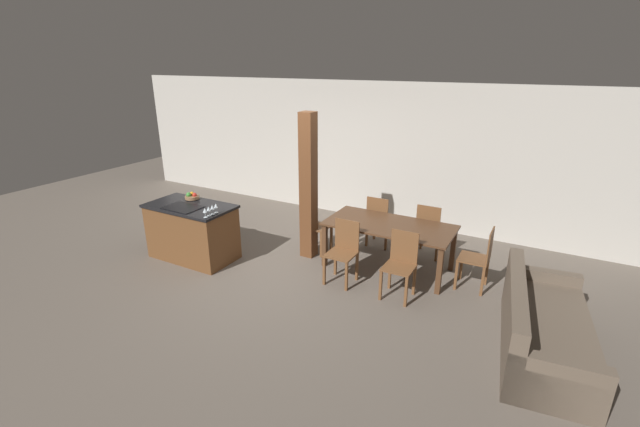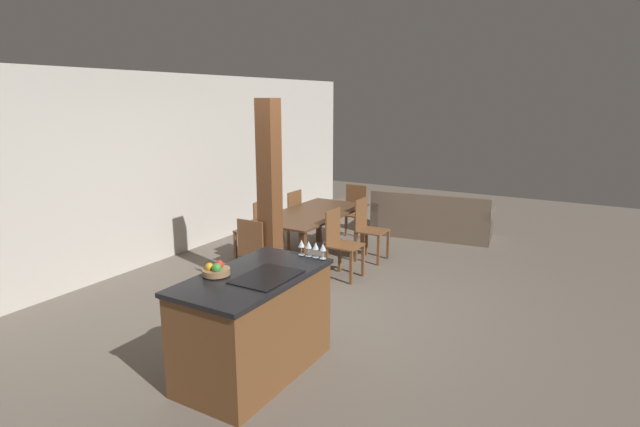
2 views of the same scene
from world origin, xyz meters
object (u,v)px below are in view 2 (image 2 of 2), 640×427
(wine_glass_middle, at_px, (316,246))
(dining_chair_far_right, at_px, (289,217))
(fruit_bowl, at_px, (216,270))
(wine_glass_far, at_px, (309,245))
(wine_glass_end, at_px, (302,244))
(dining_chair_near_left, at_px, (341,242))
(wine_glass_near, at_px, (323,248))
(dining_chair_far_left, at_px, (256,229))
(timber_post, at_px, (270,199))
(couch, at_px, (432,220))
(kitchen_island, at_px, (254,324))
(dining_chair_head_end, at_px, (257,252))
(dining_chair_near_right, at_px, (368,228))
(dining_chair_foot_end, at_px, (353,211))
(dining_table, at_px, (312,218))

(wine_glass_middle, xyz_separation_m, dining_chair_far_right, (2.71, 2.12, -0.54))
(fruit_bowl, bearing_deg, wine_glass_far, -26.28)
(wine_glass_end, bearing_deg, dining_chair_near_left, 16.97)
(fruit_bowl, height_order, wine_glass_middle, wine_glass_middle)
(wine_glass_middle, distance_m, dining_chair_far_right, 3.48)
(wine_glass_near, height_order, dining_chair_far_left, wine_glass_near)
(fruit_bowl, bearing_deg, timber_post, 22.45)
(wine_glass_near, relative_size, wine_glass_far, 1.00)
(fruit_bowl, height_order, couch, fruit_bowl)
(kitchen_island, relative_size, dining_chair_head_end, 1.54)
(dining_chair_far_left, bearing_deg, wine_glass_far, 47.84)
(timber_post, bearing_deg, dining_chair_near_right, -16.11)
(fruit_bowl, relative_size, dining_chair_head_end, 0.26)
(timber_post, bearing_deg, dining_chair_foot_end, 4.33)
(dining_chair_far_right, bearing_deg, dining_table, 58.37)
(wine_glass_far, bearing_deg, couch, 3.09)
(kitchen_island, distance_m, dining_chair_far_right, 3.83)
(wine_glass_middle, distance_m, wine_glass_end, 0.15)
(dining_chair_far_left, height_order, dining_chair_far_right, same)
(kitchen_island, xyz_separation_m, wine_glass_middle, (0.63, -0.24, 0.56))
(dining_chair_near_left, relative_size, dining_chair_near_right, 1.00)
(wine_glass_far, bearing_deg, timber_post, 49.44)
(wine_glass_middle, bearing_deg, wine_glass_near, -90.00)
(wine_glass_far, xyz_separation_m, dining_chair_far_left, (1.85, 2.04, -0.54))
(dining_chair_near_right, bearing_deg, timber_post, 163.89)
(wine_glass_near, distance_m, dining_chair_far_left, 2.92)
(wine_glass_end, relative_size, dining_table, 0.08)
(dining_table, bearing_deg, kitchen_island, -157.96)
(fruit_bowl, distance_m, wine_glass_near, 0.99)
(wine_glass_far, relative_size, dining_chair_far_right, 0.16)
(couch, xyz_separation_m, timber_post, (-3.51, 0.90, 0.90))
(dining_chair_near_right, height_order, dining_chair_head_end, same)
(kitchen_island, relative_size, wine_glass_far, 9.71)
(wine_glass_end, xyz_separation_m, dining_chair_far_left, (1.85, 1.96, -0.54))
(kitchen_island, height_order, timber_post, timber_post)
(dining_chair_near_left, xyz_separation_m, timber_post, (-0.87, 0.50, 0.69))
(dining_chair_near_left, bearing_deg, dining_chair_head_end, 142.13)
(dining_table, distance_m, timber_post, 1.42)
(dining_chair_far_right, bearing_deg, wine_glass_near, 38.99)
(kitchen_island, distance_m, fruit_bowl, 0.58)
(wine_glass_middle, distance_m, dining_chair_near_left, 2.05)
(dining_chair_head_end, height_order, timber_post, timber_post)
(dining_chair_near_right, relative_size, couch, 0.44)
(dining_chair_near_left, height_order, dining_chair_foot_end, same)
(wine_glass_far, xyz_separation_m, dining_chair_head_end, (0.95, 1.34, -0.54))
(dining_chair_near_right, height_order, timber_post, timber_post)
(dining_chair_near_left, bearing_deg, timber_post, 150.12)
(wine_glass_end, height_order, dining_chair_foot_end, wine_glass_end)
(couch, bearing_deg, dining_chair_head_end, 66.09)
(wine_glass_near, distance_m, dining_chair_foot_end, 3.94)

